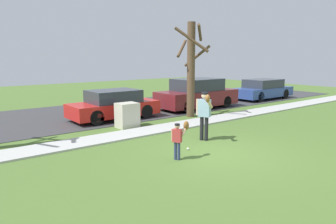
{
  "coord_description": "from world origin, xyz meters",
  "views": [
    {
      "loc": [
        -6.7,
        -6.05,
        2.82
      ],
      "look_at": [
        -0.33,
        2.06,
        1.0
      ],
      "focal_mm": 33.48,
      "sensor_mm": 36.0,
      "label": 1
    }
  ],
  "objects_px": {
    "utility_cabinet": "(127,115)",
    "street_tree_near": "(191,67)",
    "person_child": "(180,135)",
    "parked_suv_maroon": "(197,94)",
    "baseball": "(188,149)",
    "person_adult": "(204,111)",
    "parked_wagon_blue": "(263,89)",
    "parked_hatchback_red": "(114,105)"
  },
  "relations": [
    {
      "from": "utility_cabinet",
      "to": "street_tree_near",
      "type": "bearing_deg",
      "value": 2.06
    },
    {
      "from": "person_child",
      "to": "street_tree_near",
      "type": "relative_size",
      "value": 0.24
    },
    {
      "from": "utility_cabinet",
      "to": "parked_suv_maroon",
      "type": "xyz_separation_m",
      "value": [
        5.51,
        1.74,
        0.29
      ]
    },
    {
      "from": "baseball",
      "to": "street_tree_near",
      "type": "xyz_separation_m",
      "value": [
        3.74,
        4.01,
        2.32
      ]
    },
    {
      "from": "person_adult",
      "to": "person_child",
      "type": "relative_size",
      "value": 1.56
    },
    {
      "from": "person_adult",
      "to": "parked_wagon_blue",
      "type": "bearing_deg",
      "value": 179.38
    },
    {
      "from": "utility_cabinet",
      "to": "parked_suv_maroon",
      "type": "distance_m",
      "value": 5.79
    },
    {
      "from": "street_tree_near",
      "to": "parked_wagon_blue",
      "type": "height_order",
      "value": "street_tree_near"
    },
    {
      "from": "baseball",
      "to": "utility_cabinet",
      "type": "relative_size",
      "value": 0.07
    },
    {
      "from": "street_tree_near",
      "to": "parked_suv_maroon",
      "type": "relative_size",
      "value": 0.94
    },
    {
      "from": "person_adult",
      "to": "parked_hatchback_red",
      "type": "xyz_separation_m",
      "value": [
        -0.61,
        5.21,
        -0.38
      ]
    },
    {
      "from": "parked_suv_maroon",
      "to": "baseball",
      "type": "bearing_deg",
      "value": 44.65
    },
    {
      "from": "person_adult",
      "to": "parked_hatchback_red",
      "type": "distance_m",
      "value": 5.26
    },
    {
      "from": "baseball",
      "to": "utility_cabinet",
      "type": "height_order",
      "value": "utility_cabinet"
    },
    {
      "from": "person_child",
      "to": "street_tree_near",
      "type": "xyz_separation_m",
      "value": [
        4.52,
        4.51,
        1.66
      ]
    },
    {
      "from": "person_adult",
      "to": "baseball",
      "type": "xyz_separation_m",
      "value": [
        -1.16,
        -0.48,
        -1.0
      ]
    },
    {
      "from": "utility_cabinet",
      "to": "street_tree_near",
      "type": "relative_size",
      "value": 0.23
    },
    {
      "from": "baseball",
      "to": "utility_cabinet",
      "type": "distance_m",
      "value": 3.91
    },
    {
      "from": "parked_hatchback_red",
      "to": "parked_suv_maroon",
      "type": "relative_size",
      "value": 0.85
    },
    {
      "from": "utility_cabinet",
      "to": "parked_suv_maroon",
      "type": "bearing_deg",
      "value": 17.52
    },
    {
      "from": "person_child",
      "to": "parked_hatchback_red",
      "type": "relative_size",
      "value": 0.27
    },
    {
      "from": "parked_hatchback_red",
      "to": "parked_wagon_blue",
      "type": "bearing_deg",
      "value": 179.87
    },
    {
      "from": "utility_cabinet",
      "to": "street_tree_near",
      "type": "distance_m",
      "value": 4.03
    },
    {
      "from": "baseball",
      "to": "parked_suv_maroon",
      "type": "bearing_deg",
      "value": 44.65
    },
    {
      "from": "person_child",
      "to": "parked_hatchback_red",
      "type": "distance_m",
      "value": 6.34
    },
    {
      "from": "person_child",
      "to": "utility_cabinet",
      "type": "height_order",
      "value": "person_child"
    },
    {
      "from": "person_adult",
      "to": "utility_cabinet",
      "type": "distance_m",
      "value": 3.57
    },
    {
      "from": "baseball",
      "to": "person_adult",
      "type": "bearing_deg",
      "value": 22.6
    },
    {
      "from": "parked_suv_maroon",
      "to": "parked_wagon_blue",
      "type": "bearing_deg",
      "value": -179.51
    },
    {
      "from": "baseball",
      "to": "street_tree_near",
      "type": "distance_m",
      "value": 5.95
    },
    {
      "from": "person_adult",
      "to": "street_tree_near",
      "type": "relative_size",
      "value": 0.38
    },
    {
      "from": "utility_cabinet",
      "to": "baseball",
      "type": "bearing_deg",
      "value": -92.6
    },
    {
      "from": "person_adult",
      "to": "person_child",
      "type": "xyz_separation_m",
      "value": [
        -1.94,
        -0.99,
        -0.34
      ]
    },
    {
      "from": "person_adult",
      "to": "parked_hatchback_red",
      "type": "height_order",
      "value": "person_adult"
    },
    {
      "from": "baseball",
      "to": "parked_wagon_blue",
      "type": "bearing_deg",
      "value": 25.64
    },
    {
      "from": "baseball",
      "to": "utility_cabinet",
      "type": "bearing_deg",
      "value": 87.4
    },
    {
      "from": "parked_suv_maroon",
      "to": "parked_hatchback_red",
      "type": "bearing_deg",
      "value": -0.87
    },
    {
      "from": "utility_cabinet",
      "to": "parked_wagon_blue",
      "type": "height_order",
      "value": "parked_wagon_blue"
    },
    {
      "from": "baseball",
      "to": "parked_hatchback_red",
      "type": "distance_m",
      "value": 5.76
    },
    {
      "from": "person_adult",
      "to": "street_tree_near",
      "type": "height_order",
      "value": "street_tree_near"
    },
    {
      "from": "utility_cabinet",
      "to": "parked_hatchback_red",
      "type": "relative_size",
      "value": 0.25
    },
    {
      "from": "person_child",
      "to": "parked_wagon_blue",
      "type": "relative_size",
      "value": 0.24
    }
  ]
}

